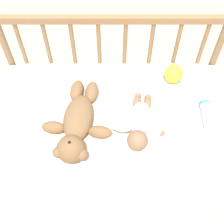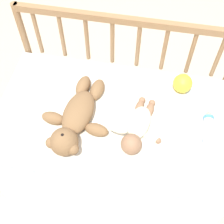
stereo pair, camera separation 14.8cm
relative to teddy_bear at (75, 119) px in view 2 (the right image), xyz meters
name	(u,v)px [view 2 (the right image)]	position (x,y,z in m)	size (l,w,h in m)	color
ground_plane	(112,163)	(0.16, 0.07, -0.60)	(12.00, 12.00, 0.00)	#C6B293
crib_mattress	(112,143)	(0.16, 0.07, -0.32)	(1.16, 0.68, 0.55)	silver
crib_rail	(125,55)	(0.16, 0.44, 0.01)	(1.16, 0.04, 0.86)	#997047
blanket	(103,121)	(0.12, 0.04, -0.05)	(0.78, 0.55, 0.01)	silver
teddy_bear	(75,119)	(0.00, 0.00, 0.00)	(0.34, 0.48, 0.13)	olive
baby	(137,127)	(0.29, 0.01, -0.01)	(0.26, 0.34, 0.10)	#EAEACC
toy_ball	(183,83)	(0.48, 0.31, 0.00)	(0.10, 0.10, 0.10)	yellow
baby_bottle	(208,127)	(0.62, 0.09, -0.03)	(0.05, 0.17, 0.05)	#F4E5CC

